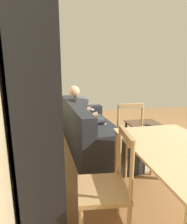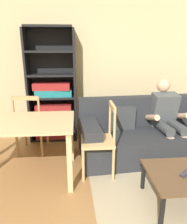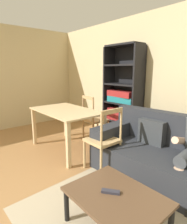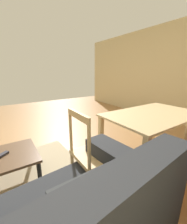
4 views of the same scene
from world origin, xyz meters
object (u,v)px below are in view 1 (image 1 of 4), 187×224
object	(u,v)px
bookshelf	(41,140)
dining_chair_near_wall	(106,188)
person_lounging	(85,114)
couch	(90,133)
tv_remote	(149,125)
dining_table	(179,160)
coffee_table	(147,127)
dining_chair_facing_couch	(134,139)

from	to	relation	value
bookshelf	dining_chair_near_wall	world-z (taller)	bookshelf
bookshelf	person_lounging	bearing A→B (deg)	-20.34
couch	tv_remote	xyz separation A→B (m)	(0.00, -1.18, 0.07)
person_lounging	dining_table	xyz separation A→B (m)	(-2.14, -0.55, 0.06)
couch	dining_chair_near_wall	world-z (taller)	dining_chair_near_wall
tv_remote	dining_table	bearing A→B (deg)	32.13
person_lounging	dining_table	bearing A→B (deg)	-165.71
dining_table	bookshelf	bearing A→B (deg)	76.44
coffee_table	dining_chair_facing_couch	distance (m)	1.11
dining_chair_facing_couch	dining_table	bearing A→B (deg)	179.98
coffee_table	tv_remote	size ratio (longest dim) A/B	5.08
person_lounging	tv_remote	world-z (taller)	person_lounging
couch	dining_chair_facing_couch	xyz separation A→B (m)	(-0.82, -0.50, 0.15)
dining_chair_facing_couch	person_lounging	bearing A→B (deg)	25.85
tv_remote	dining_table	distance (m)	1.98
bookshelf	tv_remote	bearing A→B (deg)	-51.15
coffee_table	bookshelf	size ratio (longest dim) A/B	0.43
person_lounging	dining_chair_near_wall	world-z (taller)	person_lounging
coffee_table	dining_chair_facing_couch	bearing A→B (deg)	142.62
couch	bookshelf	xyz separation A→B (m)	(-1.54, 0.73, 0.51)
person_lounging	dining_table	distance (m)	2.21
person_lounging	tv_remote	bearing A→B (deg)	-103.78
couch	person_lounging	xyz separation A→B (m)	(0.30, 0.05, 0.27)
dining_table	coffee_table	bearing A→B (deg)	-19.51
couch	bookshelf	size ratio (longest dim) A/B	1.11
dining_chair_near_wall	person_lounging	bearing A→B (deg)	-3.85
bookshelf	dining_chair_near_wall	bearing A→B (deg)	-119.04
tv_remote	couch	bearing A→B (deg)	-37.37
bookshelf	dining_table	world-z (taller)	bookshelf
coffee_table	dining_chair_near_wall	xyz separation A→B (m)	(-1.89, 1.36, 0.14)
bookshelf	dining_chair_facing_couch	size ratio (longest dim) A/B	2.06
dining_chair_facing_couch	couch	bearing A→B (deg)	31.17
person_lounging	tv_remote	size ratio (longest dim) A/B	6.83
dining_table	person_lounging	bearing A→B (deg)	14.29
coffee_table	bookshelf	distance (m)	2.53
person_lounging	dining_chair_facing_couch	size ratio (longest dim) A/B	1.21
dining_table	dining_chair_facing_couch	xyz separation A→B (m)	(1.01, -0.00, -0.18)
person_lounging	coffee_table	bearing A→B (deg)	-101.62
dining_table	dining_chair_near_wall	distance (m)	0.71
tv_remote	bookshelf	size ratio (longest dim) A/B	0.09
dining_chair_facing_couch	dining_chair_near_wall	bearing A→B (deg)	145.86
person_lounging	coffee_table	distance (m)	1.27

